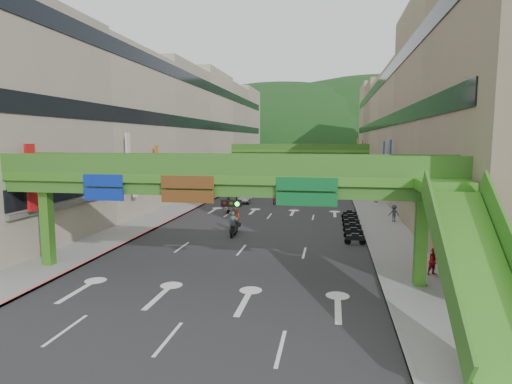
{
  "coord_description": "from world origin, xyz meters",
  "views": [
    {
      "loc": [
        6.27,
        -17.32,
        7.89
      ],
      "look_at": [
        0.0,
        18.0,
        3.5
      ],
      "focal_mm": 30.0,
      "sensor_mm": 36.0,
      "label": 1
    }
  ],
  "objects_px": {
    "pedestrian_red": "(434,264)",
    "overpass_near": "(233,189)",
    "car_silver": "(244,198)",
    "car_yellow": "(314,189)",
    "scooter_rider_near": "(233,225)",
    "scooter_rider_mid": "(236,220)"
  },
  "relations": [
    {
      "from": "scooter_rider_near",
      "to": "car_silver",
      "type": "bearing_deg",
      "value": 98.9
    },
    {
      "from": "scooter_rider_mid",
      "to": "car_yellow",
      "type": "bearing_deg",
      "value": 78.92
    },
    {
      "from": "car_yellow",
      "to": "pedestrian_red",
      "type": "distance_m",
      "value": 39.06
    },
    {
      "from": "scooter_rider_near",
      "to": "scooter_rider_mid",
      "type": "bearing_deg",
      "value": 95.24
    },
    {
      "from": "scooter_rider_mid",
      "to": "car_silver",
      "type": "distance_m",
      "value": 17.24
    },
    {
      "from": "pedestrian_red",
      "to": "overpass_near",
      "type": "bearing_deg",
      "value": 167.6
    },
    {
      "from": "overpass_near",
      "to": "car_silver",
      "type": "distance_m",
      "value": 30.46
    },
    {
      "from": "overpass_near",
      "to": "pedestrian_red",
      "type": "bearing_deg",
      "value": 13.08
    },
    {
      "from": "scooter_rider_near",
      "to": "car_silver",
      "type": "xyz_separation_m",
      "value": [
        -2.96,
        18.9,
        -0.32
      ]
    },
    {
      "from": "overpass_near",
      "to": "car_yellow",
      "type": "relative_size",
      "value": 6.73
    },
    {
      "from": "overpass_near",
      "to": "car_yellow",
      "type": "distance_m",
      "value": 41.11
    },
    {
      "from": "car_silver",
      "to": "pedestrian_red",
      "type": "distance_m",
      "value": 31.76
    },
    {
      "from": "car_silver",
      "to": "car_yellow",
      "type": "height_order",
      "value": "car_yellow"
    },
    {
      "from": "overpass_near",
      "to": "car_yellow",
      "type": "height_order",
      "value": "overpass_near"
    },
    {
      "from": "car_silver",
      "to": "pedestrian_red",
      "type": "height_order",
      "value": "pedestrian_red"
    },
    {
      "from": "scooter_rider_near",
      "to": "overpass_near",
      "type": "bearing_deg",
      "value": -76.88
    },
    {
      "from": "overpass_near",
      "to": "car_yellow",
      "type": "bearing_deg",
      "value": 86.02
    },
    {
      "from": "car_yellow",
      "to": "pedestrian_red",
      "type": "bearing_deg",
      "value": -68.33
    },
    {
      "from": "scooter_rider_mid",
      "to": "overpass_near",
      "type": "bearing_deg",
      "value": -78.04
    },
    {
      "from": "overpass_near",
      "to": "scooter_rider_near",
      "type": "distance_m",
      "value": 11.79
    },
    {
      "from": "pedestrian_red",
      "to": "scooter_rider_mid",
      "type": "bearing_deg",
      "value": 118.88
    },
    {
      "from": "car_yellow",
      "to": "pedestrian_red",
      "type": "relative_size",
      "value": 2.63
    }
  ]
}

